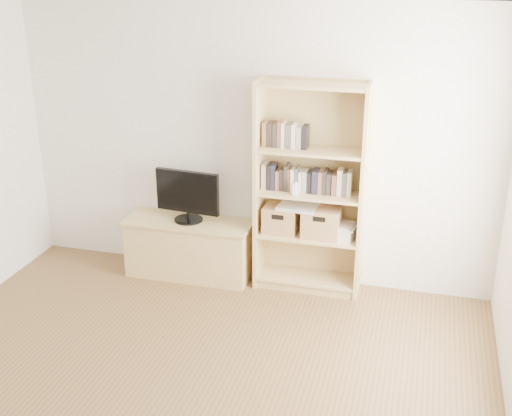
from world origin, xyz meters
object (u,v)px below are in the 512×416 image
at_px(basket_right, 322,222).
at_px(laptop, 298,207).
at_px(television, 188,196).
at_px(tv_stand, 190,249).
at_px(baby_monitor, 296,190).
at_px(bookshelf, 310,190).
at_px(basket_left, 281,219).

bearing_deg(basket_right, laptop, -175.68).
bearing_deg(television, tv_stand, 0.00).
height_order(baby_monitor, laptop, baby_monitor).
xyz_separation_m(bookshelf, basket_right, (0.12, -0.00, -0.29)).
bearing_deg(television, baby_monitor, 2.19).
distance_m(basket_right, laptop, 0.26).
xyz_separation_m(basket_left, basket_right, (0.38, 0.00, 0.01)).
height_order(tv_stand, laptop, laptop).
xyz_separation_m(baby_monitor, basket_right, (0.23, 0.10, -0.32)).
xyz_separation_m(baby_monitor, laptop, (0.01, 0.09, -0.20)).
bearing_deg(television, laptop, 7.14).
relative_size(bookshelf, laptop, 5.56).
distance_m(television, laptop, 1.05).
xyz_separation_m(bookshelf, baby_monitor, (-0.11, -0.11, 0.03)).
distance_m(bookshelf, laptop, 0.20).
bearing_deg(basket_right, basket_left, -178.84).
bearing_deg(bookshelf, baby_monitor, -135.00).
xyz_separation_m(television, basket_right, (1.27, 0.05, -0.14)).
distance_m(tv_stand, baby_monitor, 1.28).
bearing_deg(basket_right, baby_monitor, -154.50).
bearing_deg(television, basket_right, 7.47).
height_order(tv_stand, bookshelf, bookshelf).
distance_m(baby_monitor, basket_right, 0.41).
height_order(tv_stand, basket_right, basket_right).
bearing_deg(baby_monitor, television, 176.26).
bearing_deg(television, basket_left, 8.15).
distance_m(basket_left, basket_right, 0.38).
bearing_deg(tv_stand, television, 0.00).
bearing_deg(tv_stand, bookshelf, 1.96).
distance_m(bookshelf, baby_monitor, 0.16).
xyz_separation_m(baby_monitor, basket_left, (-0.15, 0.10, -0.34)).
relative_size(tv_stand, laptop, 3.40).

